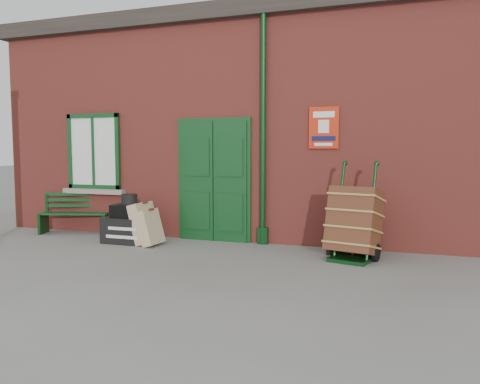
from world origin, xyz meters
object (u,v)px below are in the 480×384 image
at_px(houdini_trunk, 130,230).
at_px(porter_trolley, 354,223).
at_px(dark_trunk, 354,235).
at_px(bench, 76,212).

relative_size(houdini_trunk, porter_trolley, 0.63).
height_order(houdini_trunk, dark_trunk, dark_trunk).
relative_size(houdini_trunk, dark_trunk, 1.13).
xyz_separation_m(bench, houdini_trunk, (1.60, -0.55, -0.19)).
bearing_deg(houdini_trunk, porter_trolley, -0.57).
xyz_separation_m(houdini_trunk, dark_trunk, (3.93, 0.40, 0.06)).
height_order(bench, houdini_trunk, bench).
bearing_deg(bench, porter_trolley, -23.08).
height_order(bench, porter_trolley, porter_trolley).
bearing_deg(bench, houdini_trunk, -36.08).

